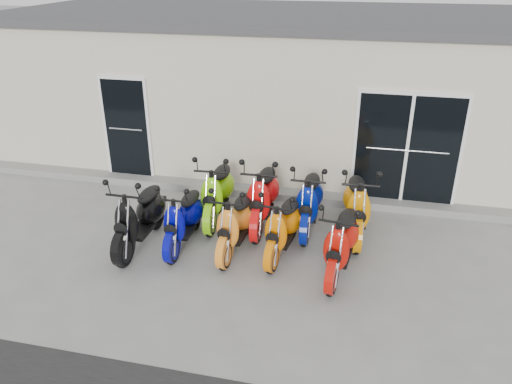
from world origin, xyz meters
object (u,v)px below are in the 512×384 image
scooter_front_orange_b (284,220)px  scooter_back_blue (310,194)px  scooter_front_orange_a (236,215)px  scooter_front_red (342,234)px  scooter_back_green (217,184)px  scooter_back_red (263,188)px  scooter_front_blue (183,212)px  scooter_front_black (139,209)px  scooter_back_yellow (357,198)px

scooter_front_orange_b → scooter_back_blue: 1.02m
scooter_front_orange_a → scooter_front_red: (1.75, -0.27, 0.02)m
scooter_front_orange_b → scooter_back_green: (-1.42, 0.94, 0.07)m
scooter_front_orange_a → scooter_front_red: bearing=-5.5°
scooter_front_orange_b → scooter_back_red: scooter_back_red is taller
scooter_front_blue → scooter_front_red: 2.68m
scooter_front_orange_a → scooter_front_black: bearing=-168.5°
scooter_front_blue → scooter_front_red: (2.67, -0.23, 0.04)m
scooter_front_orange_a → scooter_back_green: bearing=125.5°
scooter_front_red → scooter_back_blue: scooter_back_blue is taller
scooter_front_orange_b → scooter_front_orange_a: bearing=-168.9°
scooter_front_black → scooter_front_orange_b: size_ratio=1.10×
scooter_front_blue → scooter_back_green: size_ratio=0.90×
scooter_front_black → scooter_front_red: scooter_front_black is taller
scooter_front_blue → scooter_back_blue: scooter_back_blue is taller
scooter_front_orange_a → scooter_back_red: (0.25, 0.97, 0.08)m
scooter_front_red → scooter_back_red: 1.95m
scooter_front_red → scooter_front_orange_b: bearing=168.0°
scooter_front_orange_a → scooter_back_red: bearing=79.0°
scooter_front_black → scooter_front_orange_a: 1.64m
scooter_front_orange_a → scooter_front_orange_b: 0.79m
scooter_front_orange_a → scooter_back_yellow: (1.93, 0.99, 0.06)m
scooter_back_green → scooter_back_red: scooter_back_red is taller
scooter_front_black → scooter_back_red: bearing=33.3°
scooter_front_black → scooter_front_orange_b: bearing=7.5°
scooter_front_orange_a → scooter_front_orange_b: scooter_front_orange_a is taller
scooter_front_black → scooter_front_orange_b: (2.41, 0.29, -0.07)m
scooter_back_green → scooter_back_blue: scooter_back_green is taller
scooter_front_black → scooter_front_orange_a: (1.62, 0.23, -0.05)m
scooter_front_black → scooter_front_red: (3.38, -0.04, -0.03)m
scooter_back_blue → scooter_front_blue: bearing=-153.2°
scooter_front_red → scooter_back_green: size_ratio=0.95×
scooter_back_green → scooter_back_blue: 1.72m
scooter_front_orange_a → scooter_back_yellow: bearing=30.6°
scooter_front_orange_a → scooter_front_red: size_ratio=0.97×
scooter_front_black → scooter_front_blue: (0.71, 0.19, -0.07)m
scooter_back_red → scooter_back_yellow: 1.68m
scooter_back_green → scooter_back_yellow: 2.56m
scooter_back_green → scooter_back_blue: bearing=-3.5°
scooter_back_red → scooter_back_blue: (0.84, 0.06, -0.04)m
scooter_back_red → scooter_back_blue: size_ratio=1.06×
scooter_front_black → scooter_front_orange_a: bearing=8.8°
scooter_back_red → scooter_back_blue: scooter_back_red is taller
scooter_front_black → scooter_back_red: scooter_back_red is taller
scooter_front_blue → scooter_back_green: 1.08m
scooter_front_orange_b → scooter_front_red: scooter_front_red is taller
scooter_back_green → scooter_front_black: bearing=-133.4°
scooter_back_green → scooter_back_blue: size_ratio=1.03×
scooter_front_orange_b → scooter_back_blue: (0.30, 0.97, 0.05)m
scooter_front_red → scooter_back_green: 2.70m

